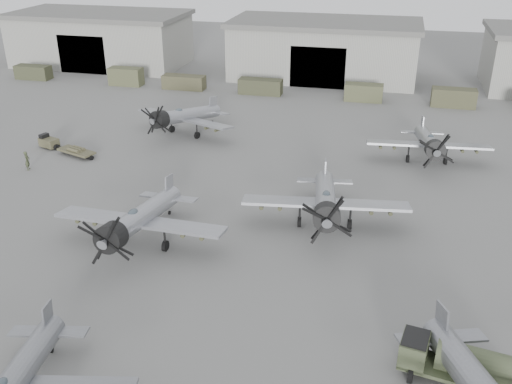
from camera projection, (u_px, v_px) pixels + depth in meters
ground at (194, 312)px, 36.14m from camera, size 220.00×220.00×0.00m
hangar_left at (101, 38)px, 96.68m from camera, size 29.00×14.80×8.70m
hangar_center at (324, 49)px, 88.61m from camera, size 29.00×14.80×8.70m
support_truck_0 at (33, 72)px, 88.85m from camera, size 5.46×2.20×2.11m
support_truck_1 at (126, 76)px, 85.41m from camera, size 4.97×2.20×2.61m
support_truck_2 at (184, 82)px, 83.59m from camera, size 6.24×2.20×1.99m
support_truck_3 at (260, 87)px, 81.11m from camera, size 6.16×2.20×2.13m
support_truck_4 at (364, 92)px, 77.98m from camera, size 5.15×2.20×2.33m
support_truck_5 at (454, 98)px, 75.46m from camera, size 5.72×2.20×2.44m
aircraft_mid_1 at (138, 220)px, 42.18m from camera, size 13.19×11.87×5.29m
aircraft_mid_2 at (326, 201)px, 44.91m from camera, size 13.46×12.11×5.34m
aircraft_far_0 at (183, 116)px, 64.81m from camera, size 12.50×11.28×5.04m
aircraft_far_1 at (429, 143)px, 57.23m from camera, size 12.48×11.23×4.97m
fuel_tanker at (458, 361)px, 30.10m from camera, size 6.43×3.07×2.38m
tug_trailer at (59, 146)px, 61.17m from camera, size 7.52×3.77×1.50m
ground_crew at (27, 161)px, 56.34m from camera, size 0.64×0.81×1.93m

